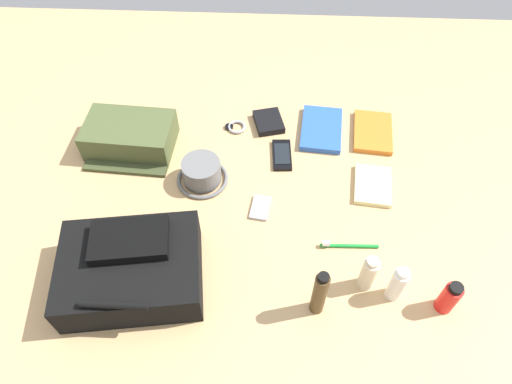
% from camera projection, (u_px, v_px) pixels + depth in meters
% --- Properties ---
extents(ground_plane, '(2.64, 2.02, 0.02)m').
position_uv_depth(ground_plane, '(256.00, 202.00, 1.40)').
color(ground_plane, tan).
rests_on(ground_plane, ground).
extents(backpack, '(0.39, 0.31, 0.14)m').
position_uv_depth(backpack, '(131.00, 268.00, 1.18)').
color(backpack, black).
rests_on(backpack, ground_plane).
extents(toiletry_pouch, '(0.29, 0.23, 0.09)m').
position_uv_depth(toiletry_pouch, '(130.00, 136.00, 1.49)').
color(toiletry_pouch, '#47512D').
rests_on(toiletry_pouch, ground_plane).
extents(bucket_hat, '(0.16, 0.16, 0.08)m').
position_uv_depth(bucket_hat, '(202.00, 173.00, 1.41)').
color(bucket_hat, slate).
rests_on(bucket_hat, ground_plane).
extents(sunscreen_spray, '(0.04, 0.04, 0.11)m').
position_uv_depth(sunscreen_spray, '(449.00, 298.00, 1.14)').
color(sunscreen_spray, red).
rests_on(sunscreen_spray, ground_plane).
extents(toothpaste_tube, '(0.04, 0.04, 0.12)m').
position_uv_depth(toothpaste_tube, '(397.00, 284.00, 1.16)').
color(toothpaste_tube, white).
rests_on(toothpaste_tube, ground_plane).
extents(lotion_bottle, '(0.04, 0.04, 0.13)m').
position_uv_depth(lotion_bottle, '(368.00, 274.00, 1.17)').
color(lotion_bottle, beige).
rests_on(lotion_bottle, ground_plane).
extents(cologne_bottle, '(0.04, 0.04, 0.17)m').
position_uv_depth(cologne_bottle, '(320.00, 293.00, 1.11)').
color(cologne_bottle, '#473319').
rests_on(cologne_bottle, ground_plane).
extents(paperback_novel, '(0.14, 0.20, 0.02)m').
position_uv_depth(paperback_novel, '(373.00, 132.00, 1.55)').
color(paperback_novel, orange).
rests_on(paperback_novel, ground_plane).
extents(travel_guidebook, '(0.15, 0.21, 0.02)m').
position_uv_depth(travel_guidebook, '(321.00, 129.00, 1.56)').
color(travel_guidebook, blue).
rests_on(travel_guidebook, ground_plane).
extents(cell_phone, '(0.07, 0.13, 0.01)m').
position_uv_depth(cell_phone, '(282.00, 155.00, 1.49)').
color(cell_phone, black).
rests_on(cell_phone, ground_plane).
extents(media_player, '(0.06, 0.09, 0.01)m').
position_uv_depth(media_player, '(260.00, 208.00, 1.37)').
color(media_player, '#B7B7BC').
rests_on(media_player, ground_plane).
extents(wristwatch, '(0.07, 0.06, 0.01)m').
position_uv_depth(wristwatch, '(236.00, 127.00, 1.57)').
color(wristwatch, '#99999E').
rests_on(wristwatch, ground_plane).
extents(toothbrush, '(0.16, 0.01, 0.02)m').
position_uv_depth(toothbrush, '(346.00, 245.00, 1.29)').
color(toothbrush, '#198C33').
rests_on(toothbrush, ground_plane).
extents(wallet, '(0.12, 0.13, 0.02)m').
position_uv_depth(wallet, '(269.00, 122.00, 1.58)').
color(wallet, black).
rests_on(wallet, ground_plane).
extents(notepad, '(0.13, 0.16, 0.02)m').
position_uv_depth(notepad, '(373.00, 185.00, 1.41)').
color(notepad, beige).
rests_on(notepad, ground_plane).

